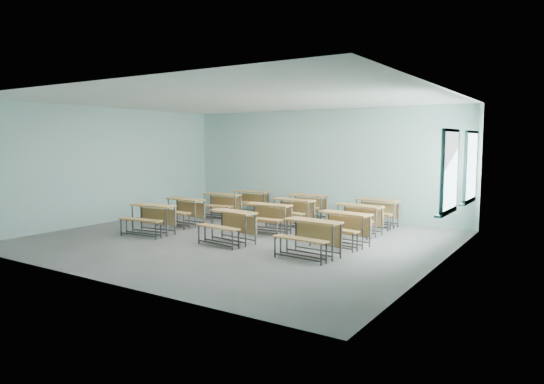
{
  "coord_description": "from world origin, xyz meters",
  "views": [
    {
      "loc": [
        6.67,
        -8.91,
        2.26
      ],
      "look_at": [
        0.12,
        1.2,
        1.0
      ],
      "focal_mm": 32.0,
      "sensor_mm": 36.0,
      "label": 1
    }
  ],
  "objects_px": {
    "desk_unit_r0c0": "(151,215)",
    "desk_unit_r0c1": "(230,222)",
    "desk_unit_r3c0": "(249,199)",
    "desk_unit_r3c1": "(306,203)",
    "desk_unit_r2c2": "(357,215)",
    "desk_unit_r3c2": "(376,209)",
    "desk_unit_r1c2": "(342,224)",
    "desk_unit_r2c0": "(221,202)",
    "desk_unit_r1c0": "(183,208)",
    "desk_unit_r1c1": "(267,214)",
    "desk_unit_r2c1": "(292,208)",
    "desk_unit_r0c2": "(310,233)"
  },
  "relations": [
    {
      "from": "desk_unit_r0c2",
      "to": "desk_unit_r3c1",
      "type": "xyz_separation_m",
      "value": [
        -2.3,
        3.97,
        0.0
      ]
    },
    {
      "from": "desk_unit_r0c2",
      "to": "desk_unit_r1c0",
      "type": "bearing_deg",
      "value": 169.09
    },
    {
      "from": "desk_unit_r1c0",
      "to": "desk_unit_r2c0",
      "type": "height_order",
      "value": "same"
    },
    {
      "from": "desk_unit_r1c1",
      "to": "desk_unit_r2c0",
      "type": "distance_m",
      "value": 2.76
    },
    {
      "from": "desk_unit_r0c2",
      "to": "desk_unit_r2c0",
      "type": "xyz_separation_m",
      "value": [
        -4.52,
        2.81,
        0.0
      ]
    },
    {
      "from": "desk_unit_r2c0",
      "to": "desk_unit_r3c2",
      "type": "bearing_deg",
      "value": 9.39
    },
    {
      "from": "desk_unit_r1c2",
      "to": "desk_unit_r3c1",
      "type": "xyz_separation_m",
      "value": [
        -2.39,
        2.7,
        0.0
      ]
    },
    {
      "from": "desk_unit_r1c0",
      "to": "desk_unit_r2c2",
      "type": "bearing_deg",
      "value": 21.45
    },
    {
      "from": "desk_unit_r2c0",
      "to": "desk_unit_r2c1",
      "type": "relative_size",
      "value": 1.02
    },
    {
      "from": "desk_unit_r2c0",
      "to": "desk_unit_r2c1",
      "type": "height_order",
      "value": "same"
    },
    {
      "from": "desk_unit_r0c0",
      "to": "desk_unit_r2c2",
      "type": "bearing_deg",
      "value": 26.6
    },
    {
      "from": "desk_unit_r0c2",
      "to": "desk_unit_r3c2",
      "type": "relative_size",
      "value": 1.02
    },
    {
      "from": "desk_unit_r0c0",
      "to": "desk_unit_r0c1",
      "type": "relative_size",
      "value": 0.99
    },
    {
      "from": "desk_unit_r0c1",
      "to": "desk_unit_r3c1",
      "type": "xyz_separation_m",
      "value": [
        -0.2,
        3.83,
        0.0
      ]
    },
    {
      "from": "desk_unit_r2c1",
      "to": "desk_unit_r3c0",
      "type": "relative_size",
      "value": 0.98
    },
    {
      "from": "desk_unit_r1c1",
      "to": "desk_unit_r3c1",
      "type": "distance_m",
      "value": 2.41
    },
    {
      "from": "desk_unit_r0c2",
      "to": "desk_unit_r2c1",
      "type": "bearing_deg",
      "value": 131.4
    },
    {
      "from": "desk_unit_r0c1",
      "to": "desk_unit_r2c0",
      "type": "height_order",
      "value": "same"
    },
    {
      "from": "desk_unit_r2c1",
      "to": "desk_unit_r3c2",
      "type": "distance_m",
      "value": 2.23
    },
    {
      "from": "desk_unit_r0c1",
      "to": "desk_unit_r2c2",
      "type": "relative_size",
      "value": 1.0
    },
    {
      "from": "desk_unit_r3c1",
      "to": "desk_unit_r3c2",
      "type": "height_order",
      "value": "same"
    },
    {
      "from": "desk_unit_r0c1",
      "to": "desk_unit_r2c0",
      "type": "relative_size",
      "value": 1.02
    },
    {
      "from": "desk_unit_r2c0",
      "to": "desk_unit_r2c2",
      "type": "height_order",
      "value": "same"
    },
    {
      "from": "desk_unit_r1c0",
      "to": "desk_unit_r1c2",
      "type": "bearing_deg",
      "value": 4.33
    },
    {
      "from": "desk_unit_r3c0",
      "to": "desk_unit_r3c1",
      "type": "bearing_deg",
      "value": -4.02
    },
    {
      "from": "desk_unit_r1c2",
      "to": "desk_unit_r1c0",
      "type": "bearing_deg",
      "value": -173.34
    },
    {
      "from": "desk_unit_r0c2",
      "to": "desk_unit_r0c1",
      "type": "bearing_deg",
      "value": -179.07
    },
    {
      "from": "desk_unit_r2c1",
      "to": "desk_unit_r2c2",
      "type": "distance_m",
      "value": 1.95
    },
    {
      "from": "desk_unit_r1c1",
      "to": "desk_unit_r1c2",
      "type": "xyz_separation_m",
      "value": [
        2.15,
        -0.3,
        0.0
      ]
    },
    {
      "from": "desk_unit_r0c1",
      "to": "desk_unit_r2c2",
      "type": "bearing_deg",
      "value": 59.41
    },
    {
      "from": "desk_unit_r2c0",
      "to": "desk_unit_r3c1",
      "type": "relative_size",
      "value": 1.04
    },
    {
      "from": "desk_unit_r1c2",
      "to": "desk_unit_r3c2",
      "type": "bearing_deg",
      "value": 102.55
    },
    {
      "from": "desk_unit_r1c0",
      "to": "desk_unit_r3c0",
      "type": "bearing_deg",
      "value": 87.78
    },
    {
      "from": "desk_unit_r1c2",
      "to": "desk_unit_r2c1",
      "type": "distance_m",
      "value": 2.66
    },
    {
      "from": "desk_unit_r3c1",
      "to": "desk_unit_r0c1",
      "type": "bearing_deg",
      "value": -85.59
    },
    {
      "from": "desk_unit_r0c0",
      "to": "desk_unit_r2c0",
      "type": "height_order",
      "value": "same"
    },
    {
      "from": "desk_unit_r1c0",
      "to": "desk_unit_r3c0",
      "type": "relative_size",
      "value": 1.0
    },
    {
      "from": "desk_unit_r0c1",
      "to": "desk_unit_r3c2",
      "type": "xyz_separation_m",
      "value": [
        1.93,
        3.8,
        0.0
      ]
    },
    {
      "from": "desk_unit_r2c2",
      "to": "desk_unit_r3c2",
      "type": "distance_m",
      "value": 1.3
    },
    {
      "from": "desk_unit_r0c2",
      "to": "desk_unit_r1c1",
      "type": "height_order",
      "value": "same"
    },
    {
      "from": "desk_unit_r0c0",
      "to": "desk_unit_r1c2",
      "type": "height_order",
      "value": "same"
    },
    {
      "from": "desk_unit_r0c0",
      "to": "desk_unit_r3c0",
      "type": "height_order",
      "value": "same"
    },
    {
      "from": "desk_unit_r2c0",
      "to": "desk_unit_r2c2",
      "type": "relative_size",
      "value": 0.98
    },
    {
      "from": "desk_unit_r2c0",
      "to": "desk_unit_r1c1",
      "type": "bearing_deg",
      "value": -31.92
    },
    {
      "from": "desk_unit_r1c2",
      "to": "desk_unit_r0c0",
      "type": "bearing_deg",
      "value": -156.15
    },
    {
      "from": "desk_unit_r1c1",
      "to": "desk_unit_r2c1",
      "type": "xyz_separation_m",
      "value": [
        -0.03,
        1.24,
        0.0
      ]
    },
    {
      "from": "desk_unit_r1c1",
      "to": "desk_unit_r1c0",
      "type": "bearing_deg",
      "value": -176.47
    },
    {
      "from": "desk_unit_r1c0",
      "to": "desk_unit_r3c2",
      "type": "height_order",
      "value": "same"
    },
    {
      "from": "desk_unit_r0c0",
      "to": "desk_unit_r2c1",
      "type": "bearing_deg",
      "value": 45.53
    },
    {
      "from": "desk_unit_r0c1",
      "to": "desk_unit_r1c2",
      "type": "xyz_separation_m",
      "value": [
        2.19,
        1.13,
        0.0
      ]
    }
  ]
}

